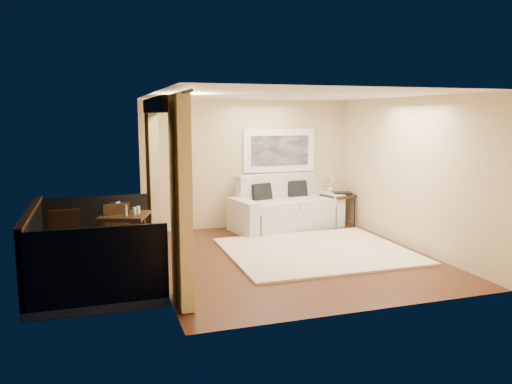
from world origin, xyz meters
TOP-DOWN VIEW (x-y plane):
  - floor at (0.00, 0.00)m, footprint 5.00×5.00m
  - room_shell at (-2.13, 0.00)m, footprint 5.00×6.40m
  - balcony at (-3.31, 0.00)m, footprint 1.81×2.60m
  - curtains at (-2.11, 0.00)m, footprint 0.16×4.80m
  - artwork at (0.71, 2.46)m, footprint 1.62×0.07m
  - rug at (0.53, 0.12)m, footprint 3.11×2.71m
  - sofa at (0.69, 2.10)m, footprint 2.50×1.47m
  - side_table at (1.93, 2.00)m, footprint 0.78×0.78m
  - tray at (2.00, 1.98)m, footprint 0.44×0.38m
  - orchid at (1.79, 2.16)m, footprint 0.29×0.30m
  - bistro_table at (-2.70, 0.42)m, footprint 0.88×0.88m
  - balcony_chair_far at (-2.84, 0.51)m, footprint 0.53×0.53m
  - balcony_chair_near at (-3.56, -0.09)m, footprint 0.45×0.45m
  - ice_bucket at (-2.83, 0.53)m, footprint 0.18×0.18m
  - candle at (-2.68, 0.57)m, footprint 0.06×0.06m
  - vase at (-2.67, 0.23)m, footprint 0.04×0.04m
  - glass_a at (-2.55, 0.29)m, footprint 0.06×0.06m
  - glass_b at (-2.48, 0.39)m, footprint 0.06×0.06m

SIDE VIEW (x-z plane):
  - floor at x=0.00m, z-range 0.00..0.00m
  - rug at x=0.53m, z-range 0.00..0.04m
  - balcony at x=-3.31m, z-range -0.41..0.76m
  - sofa at x=0.69m, z-range -0.17..0.96m
  - balcony_chair_far at x=-2.84m, z-range 0.08..1.08m
  - balcony_chair_near at x=-3.56m, z-range 0.08..1.10m
  - side_table at x=1.93m, z-range 0.28..0.95m
  - tray at x=2.00m, z-range 0.67..0.72m
  - bistro_table at x=-2.70m, z-range 0.33..1.15m
  - candle at x=-2.68m, z-range 0.82..0.89m
  - glass_a at x=-2.55m, z-range 0.82..0.94m
  - glass_b at x=-2.48m, z-range 0.82..0.94m
  - orchid at x=1.79m, z-range 0.67..1.14m
  - vase at x=-2.67m, z-range 0.82..1.00m
  - ice_bucket at x=-2.83m, z-range 0.82..1.02m
  - curtains at x=-2.11m, z-range 0.02..2.66m
  - artwork at x=0.71m, z-range 1.16..2.08m
  - room_shell at x=-2.13m, z-range 0.02..5.02m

